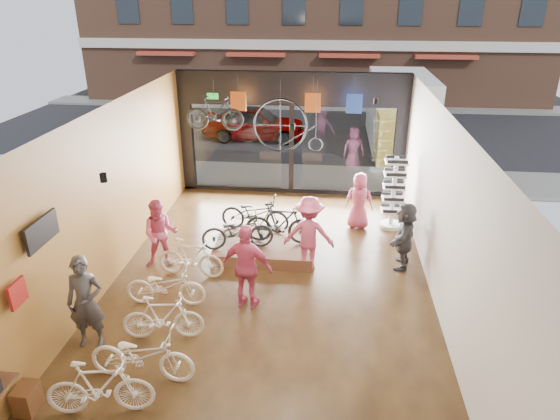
# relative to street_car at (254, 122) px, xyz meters

# --- Properties ---
(ground_plane) EXTENTS (7.00, 12.00, 0.04)m
(ground_plane) POSITION_rel_street_car_xyz_m (2.12, -12.00, -0.76)
(ground_plane) COLOR black
(ground_plane) RESTS_ON ground
(ceiling) EXTENTS (7.00, 12.00, 0.04)m
(ceiling) POSITION_rel_street_car_xyz_m (2.12, -12.00, 3.08)
(ceiling) COLOR black
(ceiling) RESTS_ON ground
(wall_left) EXTENTS (0.04, 12.00, 3.80)m
(wall_left) POSITION_rel_street_car_xyz_m (-1.40, -12.00, 1.16)
(wall_left) COLOR #98642B
(wall_left) RESTS_ON ground
(wall_right) EXTENTS (0.04, 12.00, 3.80)m
(wall_right) POSITION_rel_street_car_xyz_m (5.64, -12.00, 1.16)
(wall_right) COLOR beige
(wall_right) RESTS_ON ground
(storefront) EXTENTS (7.00, 0.26, 3.80)m
(storefront) POSITION_rel_street_car_xyz_m (2.12, -6.00, 1.16)
(storefront) COLOR black
(storefront) RESTS_ON ground
(exit_sign) EXTENTS (0.35, 0.06, 0.18)m
(exit_sign) POSITION_rel_street_car_xyz_m (-0.28, -6.12, 2.31)
(exit_sign) COLOR #198C26
(exit_sign) RESTS_ON storefront
(street_road) EXTENTS (30.00, 18.00, 0.02)m
(street_road) POSITION_rel_street_car_xyz_m (2.12, 3.00, -0.75)
(street_road) COLOR black
(street_road) RESTS_ON ground
(sidewalk_near) EXTENTS (30.00, 2.40, 0.12)m
(sidewalk_near) POSITION_rel_street_car_xyz_m (2.12, -4.80, -0.68)
(sidewalk_near) COLOR slate
(sidewalk_near) RESTS_ON ground
(sidewalk_far) EXTENTS (30.00, 2.00, 0.12)m
(sidewalk_far) POSITION_rel_street_car_xyz_m (2.12, 7.00, -0.68)
(sidewalk_far) COLOR slate
(sidewalk_far) RESTS_ON ground
(street_car) EXTENTS (4.35, 1.75, 1.48)m
(street_car) POSITION_rel_street_car_xyz_m (0.00, 0.00, 0.00)
(street_car) COLOR gray
(street_car) RESTS_ON street_road
(box_truck) EXTENTS (2.40, 7.21, 2.84)m
(box_truck) POSITION_rel_street_car_xyz_m (6.14, -1.00, 0.68)
(box_truck) COLOR silver
(box_truck) RESTS_ON street_road
(floor_bike_1) EXTENTS (1.69, 0.73, 0.98)m
(floor_bike_1) POSITION_rel_street_car_xyz_m (0.02, -15.53, -0.25)
(floor_bike_1) COLOR white
(floor_bike_1) RESTS_ON ground_plane
(floor_bike_2) EXTENTS (1.81, 0.68, 0.94)m
(floor_bike_2) POSITION_rel_street_car_xyz_m (0.38, -14.74, -0.27)
(floor_bike_2) COLOR white
(floor_bike_2) RESTS_ON ground_plane
(floor_bike_3) EXTENTS (1.56, 0.63, 0.91)m
(floor_bike_3) POSITION_rel_street_car_xyz_m (0.39, -13.68, -0.29)
(floor_bike_3) COLOR white
(floor_bike_3) RESTS_ON ground_plane
(floor_bike_4) EXTENTS (1.67, 0.64, 0.87)m
(floor_bike_4) POSITION_rel_street_car_xyz_m (0.09, -12.59, -0.31)
(floor_bike_4) COLOR white
(floor_bike_4) RESTS_ON ground_plane
(floor_bike_5) EXTENTS (1.57, 0.57, 0.93)m
(floor_bike_5) POSITION_rel_street_car_xyz_m (0.31, -11.45, -0.28)
(floor_bike_5) COLOR white
(floor_bike_5) RESTS_ON ground_plane
(display_platform) EXTENTS (2.40, 1.80, 0.30)m
(display_platform) POSITION_rel_street_car_xyz_m (1.83, -10.14, -0.59)
(display_platform) COLOR brown
(display_platform) RESTS_ON ground_plane
(display_bike_left) EXTENTS (1.80, 1.00, 0.90)m
(display_bike_left) POSITION_rel_street_car_xyz_m (1.23, -10.56, 0.01)
(display_bike_left) COLOR black
(display_bike_left) RESTS_ON display_platform
(display_bike_mid) EXTENTS (1.73, 0.56, 1.03)m
(display_bike_mid) POSITION_rel_street_car_xyz_m (2.20, -10.17, 0.07)
(display_bike_mid) COLOR black
(display_bike_mid) RESTS_ON display_platform
(display_bike_right) EXTENTS (1.84, 0.83, 0.93)m
(display_bike_right) POSITION_rel_street_car_xyz_m (1.49, -9.56, 0.03)
(display_bike_right) COLOR black
(display_bike_right) RESTS_ON display_platform
(customer_0) EXTENTS (0.71, 0.52, 1.81)m
(customer_0) POSITION_rel_street_car_xyz_m (-0.88, -13.97, 0.16)
(customer_0) COLOR #3F3F44
(customer_0) RESTS_ON ground_plane
(customer_1) EXTENTS (0.92, 0.78, 1.66)m
(customer_1) POSITION_rel_street_car_xyz_m (-0.49, -11.05, 0.09)
(customer_1) COLOR #CC4C72
(customer_1) RESTS_ON ground_plane
(customer_2) EXTENTS (1.14, 0.67, 1.82)m
(customer_2) POSITION_rel_street_car_xyz_m (1.78, -12.48, 0.17)
(customer_2) COLOR #CC4C72
(customer_2) RESTS_ON ground_plane
(customer_3) EXTENTS (1.18, 0.70, 1.80)m
(customer_3) POSITION_rel_street_car_xyz_m (2.93, -10.84, 0.16)
(customer_3) COLOR #CC4C72
(customer_3) RESTS_ON ground_plane
(customer_4) EXTENTS (0.83, 0.62, 1.56)m
(customer_4) POSITION_rel_street_car_xyz_m (4.17, -8.45, 0.04)
(customer_4) COLOR #CC4C72
(customer_4) RESTS_ON ground_plane
(customer_5) EXTENTS (0.83, 1.57, 1.61)m
(customer_5) POSITION_rel_street_car_xyz_m (5.12, -10.49, 0.06)
(customer_5) COLOR #3F3F44
(customer_5) RESTS_ON ground_plane
(sunglasses_rack) EXTENTS (0.62, 0.52, 2.01)m
(sunglasses_rack) POSITION_rel_street_car_xyz_m (5.07, -8.35, 0.26)
(sunglasses_rack) COLOR white
(sunglasses_rack) RESTS_ON ground_plane
(wall_merch) EXTENTS (0.40, 2.40, 2.60)m
(wall_merch) POSITION_rel_street_car_xyz_m (-1.26, -15.50, 0.56)
(wall_merch) COLOR navy
(wall_merch) RESTS_ON wall_left
(penny_farthing) EXTENTS (1.88, 0.06, 1.51)m
(penny_farthing) POSITION_rel_street_car_xyz_m (2.24, -7.50, 1.76)
(penny_farthing) COLOR black
(penny_farthing) RESTS_ON ceiling
(hung_bike) EXTENTS (1.58, 0.46, 0.95)m
(hung_bike) POSITION_rel_street_car_xyz_m (0.16, -7.80, 2.18)
(hung_bike) COLOR black
(hung_bike) RESTS_ON ceiling
(jersey_left) EXTENTS (0.45, 0.03, 0.55)m
(jersey_left) POSITION_rel_street_car_xyz_m (0.63, -6.80, 2.31)
(jersey_left) COLOR #CC5919
(jersey_left) RESTS_ON ceiling
(jersey_mid) EXTENTS (0.45, 0.03, 0.55)m
(jersey_mid) POSITION_rel_street_car_xyz_m (2.78, -6.80, 2.31)
(jersey_mid) COLOR #CC5919
(jersey_mid) RESTS_ON ceiling
(jersey_right) EXTENTS (0.45, 0.03, 0.55)m
(jersey_right) POSITION_rel_street_car_xyz_m (3.95, -6.80, 2.31)
(jersey_right) COLOR #1E3F99
(jersey_right) RESTS_ON ceiling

